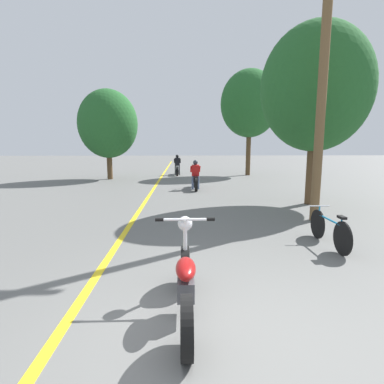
% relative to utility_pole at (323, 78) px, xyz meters
% --- Properties ---
extents(ground_plane, '(120.00, 120.00, 0.00)m').
position_rel_utility_pole_xyz_m(ground_plane, '(-3.32, -5.00, -3.77)').
color(ground_plane, '#60605E').
extents(lane_stripe_center, '(0.14, 48.00, 0.01)m').
position_rel_utility_pole_xyz_m(lane_stripe_center, '(-5.02, 7.40, -3.76)').
color(lane_stripe_center, yellow).
rests_on(lane_stripe_center, ground).
extents(utility_pole, '(1.10, 0.24, 7.35)m').
position_rel_utility_pole_xyz_m(utility_pole, '(0.00, 0.00, 0.00)').
color(utility_pole, brown).
rests_on(utility_pole, ground).
extents(roadside_tree_right_near, '(3.68, 3.31, 6.08)m').
position_rel_utility_pole_xyz_m(roadside_tree_right_near, '(0.85, 2.31, 0.18)').
color(roadside_tree_right_near, '#513A23').
rests_on(roadside_tree_right_near, ground).
extents(roadside_tree_right_far, '(3.93, 3.54, 7.12)m').
position_rel_utility_pole_xyz_m(roadside_tree_right_far, '(0.95, 12.80, 1.08)').
color(roadside_tree_right_far, '#513A23').
rests_on(roadside_tree_right_far, ground).
extents(roadside_tree_left, '(3.54, 3.19, 5.37)m').
position_rel_utility_pole_xyz_m(roadside_tree_left, '(-8.09, 10.55, -0.44)').
color(roadside_tree_left, '#513A23').
rests_on(roadside_tree_left, ground).
extents(motorcycle_foreground, '(0.80, 2.05, 1.09)m').
position_rel_utility_pole_xyz_m(motorcycle_foreground, '(-3.62, -4.55, -3.35)').
color(motorcycle_foreground, black).
rests_on(motorcycle_foreground, ground).
extents(motorcycle_rider_lead, '(0.50, 2.07, 1.38)m').
position_rel_utility_pole_xyz_m(motorcycle_rider_lead, '(-3.02, 6.08, -3.25)').
color(motorcycle_rider_lead, black).
rests_on(motorcycle_rider_lead, ground).
extents(motorcycle_rider_far, '(0.50, 2.11, 1.42)m').
position_rel_utility_pole_xyz_m(motorcycle_rider_far, '(-3.98, 13.09, -3.23)').
color(motorcycle_rider_far, black).
rests_on(motorcycle_rider_far, ground).
extents(bicycle_parked, '(0.44, 1.70, 0.76)m').
position_rel_utility_pole_xyz_m(bicycle_parked, '(-0.65, -2.15, -3.42)').
color(bicycle_parked, black).
rests_on(bicycle_parked, ground).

